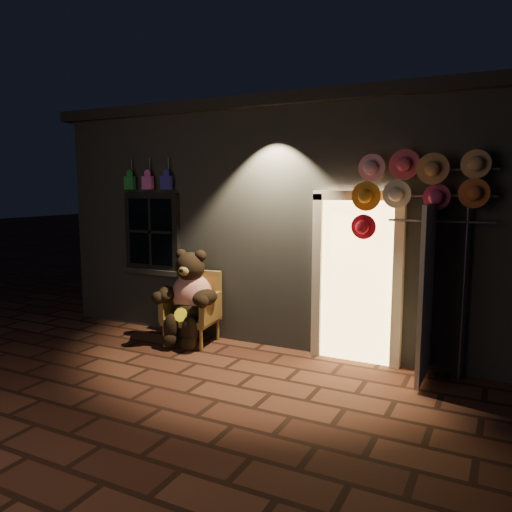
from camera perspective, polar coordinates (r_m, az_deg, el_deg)
The scene contains 5 objects.
ground at distance 6.02m, azimuth -5.71°, elevation -13.94°, with size 60.00×60.00×0.00m, color #593022.
shop_building at distance 9.21m, azimuth 7.71°, elevation 4.69°, with size 7.30×5.95×3.51m.
wicker_armchair at distance 7.30m, azimuth -7.10°, elevation -5.83°, with size 0.77×0.71×1.03m.
teddy_bear at distance 7.15m, azimuth -7.66°, elevation -4.68°, with size 0.97×0.79×1.34m.
hat_rack at distance 6.05m, azimuth 17.72°, elevation 7.28°, with size 1.58×0.22×2.64m.
Camera 1 is at (3.04, -4.69, 2.23)m, focal length 35.00 mm.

